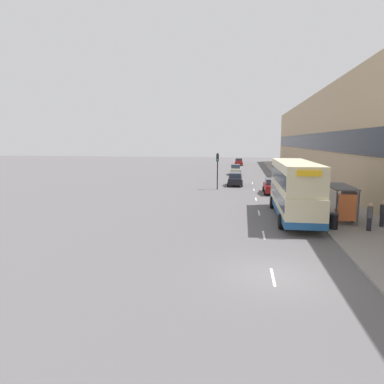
{
  "coord_description": "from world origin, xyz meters",
  "views": [
    {
      "loc": [
        -1.39,
        -14.6,
        5.83
      ],
      "look_at": [
        -5.8,
        15.08,
        1.34
      ],
      "focal_mm": 32.0,
      "sensor_mm": 36.0,
      "label": 1
    }
  ],
  "objects": [
    {
      "name": "pedestrian_3",
      "position": [
        7.9,
        9.36,
        1.01
      ],
      "size": [
        0.34,
        0.34,
        1.69
      ],
      "color": "#23232D",
      "rests_on": "ground_plane"
    },
    {
      "name": "pedestrian_at_shelter",
      "position": [
        6.68,
        8.13,
        1.05
      ],
      "size": [
        0.35,
        0.35,
        1.78
      ],
      "color": "#23232D",
      "rests_on": "ground_plane"
    },
    {
      "name": "bus_shelter",
      "position": [
        5.77,
        10.81,
        1.88
      ],
      "size": [
        1.6,
        4.2,
        2.48
      ],
      "color": "#4C4C51",
      "rests_on": "ground_plane"
    },
    {
      "name": "double_decker_bus_near",
      "position": [
        2.47,
        11.73,
        2.29
      ],
      "size": [
        2.85,
        11.14,
        4.3
      ],
      "color": "beige",
      "rests_on": "ground_plane"
    },
    {
      "name": "lane_mark_5",
      "position": [
        0.0,
        33.56,
        0.01
      ],
      "size": [
        0.12,
        2.0,
        0.01
      ],
      "color": "silver",
      "rests_on": "ground_plane"
    },
    {
      "name": "terrace_facade",
      "position": [
        10.49,
        38.5,
        6.38
      ],
      "size": [
        3.1,
        93.0,
        12.78
      ],
      "color": "tan",
      "rests_on": "ground_plane"
    },
    {
      "name": "lane_mark_2",
      "position": [
        0.0,
        13.32,
        0.01
      ],
      "size": [
        0.12,
        2.0,
        0.01
      ],
      "color": "silver",
      "rests_on": "ground_plane"
    },
    {
      "name": "car_0",
      "position": [
        -2.33,
        30.38,
        0.83
      ],
      "size": [
        1.95,
        3.92,
        1.68
      ],
      "rotation": [
        0.0,
        0.0,
        3.14
      ],
      "color": "black",
      "rests_on": "ground_plane"
    },
    {
      "name": "pavement",
      "position": [
        6.5,
        38.5,
        0.07
      ],
      "size": [
        5.0,
        93.0,
        0.14
      ],
      "color": "gray",
      "rests_on": "ground_plane"
    },
    {
      "name": "lane_mark_4",
      "position": [
        0.0,
        26.81,
        0.01
      ],
      "size": [
        0.12,
        2.0,
        0.01
      ],
      "color": "silver",
      "rests_on": "ground_plane"
    },
    {
      "name": "car_3",
      "position": [
        1.99,
        24.15,
        0.84
      ],
      "size": [
        2.08,
        4.53,
        1.69
      ],
      "color": "maroon",
      "rests_on": "ground_plane"
    },
    {
      "name": "car_2",
      "position": [
        -2.35,
        68.73,
        0.84
      ],
      "size": [
        1.95,
        4.38,
        1.68
      ],
      "rotation": [
        0.0,
        0.0,
        3.14
      ],
      "color": "maroon",
      "rests_on": "ground_plane"
    },
    {
      "name": "lane_mark_3",
      "position": [
        0.0,
        20.06,
        0.01
      ],
      "size": [
        0.12,
        2.0,
        0.01
      ],
      "color": "silver",
      "rests_on": "ground_plane"
    },
    {
      "name": "litter_bin",
      "position": [
        4.55,
        8.22,
        0.67
      ],
      "size": [
        0.55,
        0.55,
        1.05
      ],
      "color": "black",
      "rests_on": "ground_plane"
    },
    {
      "name": "ground_plane",
      "position": [
        0.0,
        0.0,
        0.0
      ],
      "size": [
        220.0,
        220.0,
        0.0
      ],
      "primitive_type": "plane",
      "color": "#5B595B"
    },
    {
      "name": "pedestrian_1",
      "position": [
        6.24,
        13.36,
        0.94
      ],
      "size": [
        0.31,
        0.31,
        1.57
      ],
      "color": "#23232D",
      "rests_on": "ground_plane"
    },
    {
      "name": "pedestrian_2",
      "position": [
        6.42,
        10.5,
        0.98
      ],
      "size": [
        0.32,
        0.32,
        1.64
      ],
      "color": "#23232D",
      "rests_on": "ground_plane"
    },
    {
      "name": "traffic_light_far_kerb",
      "position": [
        -4.4,
        26.45,
        2.98
      ],
      "size": [
        0.3,
        0.32,
        4.4
      ],
      "color": "black",
      "rests_on": "ground_plane"
    },
    {
      "name": "lane_mark_0",
      "position": [
        0.0,
        -0.18,
        0.01
      ],
      "size": [
        0.12,
        2.0,
        0.01
      ],
      "color": "silver",
      "rests_on": "ground_plane"
    },
    {
      "name": "lane_mark_1",
      "position": [
        0.0,
        6.57,
        0.01
      ],
      "size": [
        0.12,
        2.0,
        0.01
      ],
      "color": "silver",
      "rests_on": "ground_plane"
    },
    {
      "name": "car_1",
      "position": [
        -2.61,
        45.26,
        0.88
      ],
      "size": [
        1.93,
        4.2,
        1.78
      ],
      "rotation": [
        0.0,
        0.0,
        3.14
      ],
      "color": "#B7B799",
      "rests_on": "ground_plane"
    }
  ]
}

